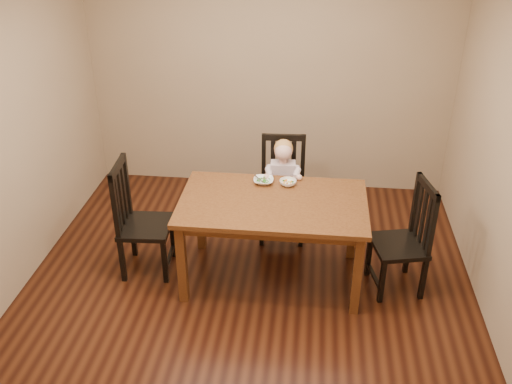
# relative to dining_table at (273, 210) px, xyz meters

# --- Properties ---
(room) EXTENTS (4.01, 4.01, 2.71)m
(room) POSITION_rel_dining_table_xyz_m (-0.20, -0.16, 0.64)
(room) COLOR #421D0E
(room) RESTS_ON ground
(dining_table) EXTENTS (1.60, 0.96, 0.80)m
(dining_table) POSITION_rel_dining_table_xyz_m (0.00, 0.00, 0.00)
(dining_table) COLOR #462410
(dining_table) RESTS_ON room
(chair_child) EXTENTS (0.47, 0.45, 1.04)m
(chair_child) POSITION_rel_dining_table_xyz_m (0.04, 0.75, -0.21)
(chair_child) COLOR black
(chair_child) RESTS_ON room
(chair_left) EXTENTS (0.47, 0.49, 1.08)m
(chair_left) POSITION_rel_dining_table_xyz_m (-1.20, 0.01, -0.19)
(chair_left) COLOR black
(chair_left) RESTS_ON room
(chair_right) EXTENTS (0.51, 0.53, 1.03)m
(chair_right) POSITION_rel_dining_table_xyz_m (1.14, -0.01, -0.21)
(chair_right) COLOR black
(chair_right) RESTS_ON room
(toddler) EXTENTS (0.34, 0.42, 0.55)m
(toddler) POSITION_rel_dining_table_xyz_m (0.04, 0.70, -0.07)
(toddler) COLOR silver
(toddler) RESTS_ON chair_child
(bowl_peas) EXTENTS (0.18, 0.18, 0.04)m
(bowl_peas) POSITION_rel_dining_table_xyz_m (-0.11, 0.32, 0.12)
(bowl_peas) COLOR white
(bowl_peas) RESTS_ON dining_table
(bowl_veg) EXTENTS (0.19, 0.19, 0.05)m
(bowl_veg) POSITION_rel_dining_table_xyz_m (0.11, 0.30, 0.12)
(bowl_veg) COLOR white
(bowl_veg) RESTS_ON dining_table
(fork) EXTENTS (0.10, 0.08, 0.05)m
(fork) POSITION_rel_dining_table_xyz_m (-0.15, 0.30, 0.14)
(fork) COLOR silver
(fork) RESTS_ON bowl_peas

